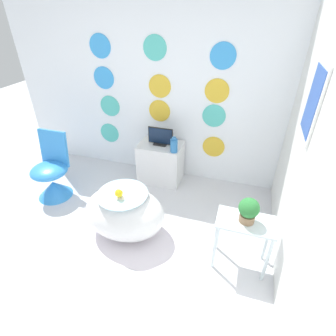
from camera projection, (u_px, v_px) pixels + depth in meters
name	position (u px, v px, depth m)	size (l,w,h in m)	color
ground_plane	(81.00, 295.00, 2.34)	(12.00, 12.00, 0.00)	silver
wall_back_dotted	(159.00, 85.00, 3.39)	(4.29, 0.05, 2.60)	white
wall_right	(311.00, 136.00, 2.08)	(0.06, 3.16, 2.60)	silver
rug	(125.00, 236.00, 2.92)	(1.39, 0.74, 0.01)	silver
bathtub	(125.00, 213.00, 2.83)	(0.88, 0.65, 0.56)	white
rubber_duck	(119.00, 193.00, 2.60)	(0.08, 0.09, 0.10)	yellow
chair	(52.00, 178.00, 3.40)	(0.46, 0.46, 0.86)	#338CE0
tv_cabinet	(161.00, 162.00, 3.70)	(0.59, 0.42, 0.57)	silver
tv	(160.00, 137.00, 3.49)	(0.34, 0.12, 0.24)	black
vase	(174.00, 145.00, 3.32)	(0.10, 0.10, 0.21)	#2D72B7
side_table	(244.00, 230.00, 2.39)	(0.52, 0.30, 0.57)	silver
potted_plant_left	(249.00, 210.00, 2.25)	(0.18, 0.18, 0.24)	#8C6B4C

